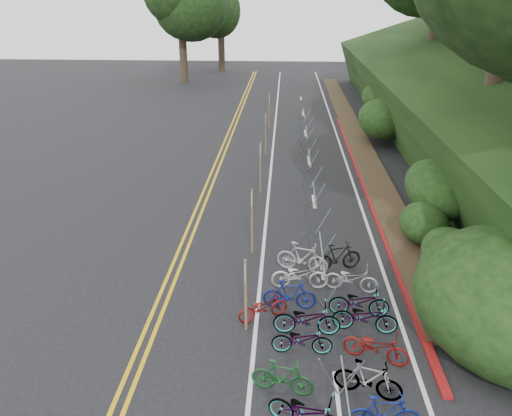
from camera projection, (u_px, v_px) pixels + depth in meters
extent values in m
plane|color=black|center=(219.00, 337.00, 13.92)|extent=(120.00, 120.00, 0.00)
cube|color=gold|center=(200.00, 199.00, 23.19)|extent=(0.12, 80.00, 0.01)
cube|color=gold|center=(207.00, 199.00, 23.17)|extent=(0.12, 80.00, 0.01)
cube|color=silver|center=(268.00, 200.00, 23.02)|extent=(0.12, 80.00, 0.01)
cube|color=silver|center=(360.00, 202.00, 22.79)|extent=(0.12, 80.00, 0.01)
cube|color=silver|center=(337.00, 395.00, 11.92)|extent=(0.10, 1.60, 0.01)
cube|color=silver|center=(322.00, 268.00, 17.41)|extent=(0.10, 1.60, 0.01)
cube|color=silver|center=(314.00, 201.00, 22.90)|extent=(0.10, 1.60, 0.01)
cube|color=silver|center=(309.00, 161.00, 28.40)|extent=(0.10, 1.60, 0.01)
cube|color=silver|center=(305.00, 133.00, 33.89)|extent=(0.10, 1.60, 0.01)
cube|color=silver|center=(303.00, 113.00, 39.38)|extent=(0.10, 1.60, 0.01)
cube|color=silver|center=(301.00, 98.00, 44.87)|extent=(0.10, 1.60, 0.01)
cube|color=maroon|center=(365.00, 186.00, 24.58)|extent=(0.25, 28.00, 0.10)
cube|color=black|center=(468.00, 93.00, 32.21)|extent=(12.32, 44.00, 9.11)
cube|color=#382819|center=(354.00, 133.00, 33.68)|extent=(1.40, 44.00, 0.16)
ellipsoid|color=#284C19|center=(455.00, 259.00, 15.86)|extent=(2.00, 2.80, 1.60)
ellipsoid|color=#284C19|center=(439.00, 188.00, 20.19)|extent=(2.60, 3.64, 2.08)
ellipsoid|color=#284C19|center=(432.00, 138.00, 25.44)|extent=(2.20, 3.08, 1.76)
ellipsoid|color=#284C19|center=(383.00, 118.00, 31.18)|extent=(3.00, 4.20, 2.40)
ellipsoid|color=#284C19|center=(378.00, 97.00, 36.57)|extent=(2.40, 3.36, 1.92)
ellipsoid|color=#284C19|center=(387.00, 79.00, 39.89)|extent=(2.80, 3.92, 2.24)
ellipsoid|color=#284C19|center=(424.00, 223.00, 18.68)|extent=(1.80, 2.52, 1.44)
ellipsoid|color=#284C19|center=(429.00, 109.00, 28.82)|extent=(3.20, 4.48, 2.56)
cylinder|color=#2D2319|center=(497.00, 67.00, 22.00)|extent=(0.85, 0.85, 6.56)
cylinder|color=#2D2319|center=(492.00, 28.00, 28.74)|extent=(0.90, 0.90, 7.43)
cylinder|color=#2D2319|center=(434.00, 36.00, 36.53)|extent=(0.83, 0.83, 6.12)
cylinder|color=#2D2319|center=(441.00, 15.00, 43.26)|extent=(0.87, 0.87, 6.99)
cylinder|color=#2D2319|center=(183.00, 54.00, 51.70)|extent=(0.80, 0.80, 5.68)
ellipsoid|color=black|center=(180.00, 0.00, 49.64)|extent=(7.77, 7.77, 7.38)
cylinder|color=#2D2319|center=(221.00, 49.00, 58.95)|extent=(0.78, 0.78, 5.25)
ellipsoid|color=black|center=(220.00, 6.00, 57.09)|extent=(6.80, 6.80, 6.46)
cylinder|color=gray|center=(347.00, 398.00, 10.44)|extent=(0.05, 2.61, 0.05)
cylinder|color=gray|center=(328.00, 376.00, 11.77)|extent=(0.54, 0.04, 1.04)
cylinder|color=gray|center=(352.00, 377.00, 11.74)|extent=(0.54, 0.04, 1.04)
cylinder|color=gray|center=(322.00, 253.00, 16.05)|extent=(0.05, 3.00, 0.05)
cylinder|color=gray|center=(315.00, 291.00, 15.01)|extent=(0.58, 0.04, 1.13)
cylinder|color=gray|center=(334.00, 292.00, 14.98)|extent=(0.58, 0.04, 1.13)
cylinder|color=gray|center=(311.00, 248.00, 17.57)|extent=(0.58, 0.04, 1.13)
cylinder|color=gray|center=(327.00, 248.00, 17.54)|extent=(0.58, 0.04, 1.13)
cylinder|color=gray|center=(315.00, 194.00, 20.62)|extent=(0.05, 3.00, 0.05)
cylinder|color=gray|center=(309.00, 221.00, 19.59)|extent=(0.58, 0.04, 1.13)
cylinder|color=gray|center=(323.00, 222.00, 19.56)|extent=(0.58, 0.04, 1.13)
cylinder|color=gray|center=(306.00, 195.00, 22.15)|extent=(0.58, 0.04, 1.13)
cylinder|color=gray|center=(319.00, 195.00, 22.12)|extent=(0.58, 0.04, 1.13)
cylinder|color=gray|center=(310.00, 158.00, 25.20)|extent=(0.05, 3.00, 0.05)
cylinder|color=gray|center=(305.00, 178.00, 24.16)|extent=(0.58, 0.04, 1.13)
cylinder|color=gray|center=(316.00, 178.00, 24.13)|extent=(0.58, 0.04, 1.13)
cylinder|color=gray|center=(303.00, 160.00, 26.72)|extent=(0.58, 0.04, 1.13)
cylinder|color=gray|center=(314.00, 160.00, 26.69)|extent=(0.58, 0.04, 1.13)
cylinder|color=gray|center=(306.00, 132.00, 29.77)|extent=(0.05, 3.00, 0.05)
cylinder|color=gray|center=(302.00, 148.00, 28.74)|extent=(0.58, 0.04, 1.13)
cylinder|color=gray|center=(312.00, 148.00, 28.71)|extent=(0.58, 0.04, 1.13)
cylinder|color=gray|center=(301.00, 135.00, 31.30)|extent=(0.58, 0.04, 1.13)
cylinder|color=gray|center=(310.00, 135.00, 31.27)|extent=(0.58, 0.04, 1.13)
cylinder|color=gray|center=(304.00, 113.00, 34.35)|extent=(0.05, 3.00, 0.05)
cylinder|color=gray|center=(300.00, 126.00, 33.31)|extent=(0.58, 0.04, 1.13)
cylinder|color=gray|center=(308.00, 126.00, 33.28)|extent=(0.58, 0.04, 1.13)
cylinder|color=gray|center=(299.00, 117.00, 35.87)|extent=(0.58, 0.04, 1.13)
cylinder|color=gray|center=(307.00, 117.00, 35.84)|extent=(0.58, 0.04, 1.13)
cylinder|color=brown|center=(246.00, 296.00, 13.80)|extent=(0.08, 0.08, 2.27)
cube|color=silver|center=(246.00, 271.00, 13.49)|extent=(0.02, 0.40, 0.50)
cylinder|color=brown|center=(252.00, 222.00, 17.97)|extent=(0.08, 0.08, 2.50)
cube|color=silver|center=(252.00, 199.00, 17.61)|extent=(0.02, 0.40, 0.50)
cylinder|color=brown|center=(260.00, 168.00, 23.46)|extent=(0.08, 0.08, 2.50)
cube|color=silver|center=(261.00, 149.00, 23.10)|extent=(0.02, 0.40, 0.50)
cylinder|color=brown|center=(266.00, 134.00, 28.95)|extent=(0.08, 0.08, 2.50)
cube|color=silver|center=(266.00, 119.00, 28.59)|extent=(0.02, 0.40, 0.50)
cylinder|color=brown|center=(269.00, 111.00, 34.44)|extent=(0.08, 0.08, 2.50)
cube|color=silver|center=(269.00, 98.00, 34.08)|extent=(0.02, 0.40, 0.50)
imported|color=maroon|center=(263.00, 307.00, 14.55)|extent=(1.17, 1.64, 0.82)
imported|color=slate|center=(307.00, 412.00, 10.85)|extent=(1.21, 1.90, 0.94)
imported|color=navy|center=(384.00, 413.00, 10.79)|extent=(0.50, 1.61, 0.96)
imported|color=#144C1E|center=(282.00, 377.00, 11.84)|extent=(0.75, 1.59, 0.92)
imported|color=slate|center=(368.00, 379.00, 11.73)|extent=(0.92, 1.70, 0.98)
imported|color=slate|center=(302.00, 340.00, 13.16)|extent=(0.60, 1.63, 0.85)
imported|color=maroon|center=(376.00, 346.00, 12.88)|extent=(1.12, 1.81, 0.90)
imported|color=slate|center=(307.00, 319.00, 13.89)|extent=(0.68, 1.89, 0.99)
imported|color=slate|center=(365.00, 317.00, 14.00)|extent=(0.87, 1.89, 0.96)
imported|color=navy|center=(290.00, 294.00, 15.02)|extent=(0.52, 1.64, 0.98)
imported|color=slate|center=(359.00, 302.00, 14.70)|extent=(0.70, 1.80, 0.93)
imported|color=beige|center=(300.00, 275.00, 16.06)|extent=(0.69, 1.85, 0.96)
imported|color=#9E9EA3|center=(351.00, 278.00, 15.93)|extent=(0.88, 1.78, 0.90)
imported|color=#9E9EA3|center=(302.00, 258.00, 16.97)|extent=(1.03, 1.89, 1.09)
imported|color=black|center=(337.00, 257.00, 17.06)|extent=(1.04, 1.80, 1.04)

